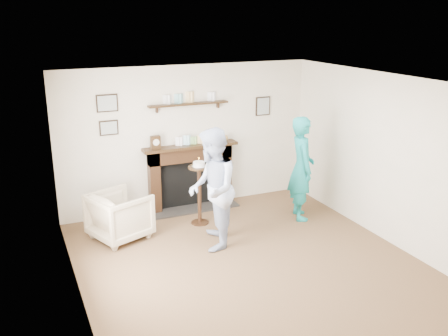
% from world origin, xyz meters
% --- Properties ---
extents(ground, '(5.00, 5.00, 0.00)m').
position_xyz_m(ground, '(0.00, 0.00, 0.00)').
color(ground, brown).
rests_on(ground, ground).
extents(room_shell, '(4.54, 5.02, 2.52)m').
position_xyz_m(room_shell, '(-0.00, 0.69, 1.62)').
color(room_shell, silver).
rests_on(room_shell, ground).
extents(armchair, '(1.03, 1.02, 0.73)m').
position_xyz_m(armchair, '(-1.44, 1.62, 0.00)').
color(armchair, tan).
rests_on(armchair, ground).
extents(man, '(0.95, 1.06, 1.78)m').
position_xyz_m(man, '(-0.25, 0.80, 0.00)').
color(man, '#C9E0FB').
rests_on(man, ground).
extents(woman, '(0.59, 0.73, 1.74)m').
position_xyz_m(woman, '(1.52, 1.22, 0.00)').
color(woman, '#1EA9AD').
rests_on(woman, ground).
extents(pedestal_table, '(0.35, 0.35, 1.12)m').
position_xyz_m(pedestal_table, '(-0.12, 1.66, 0.69)').
color(pedestal_table, black).
rests_on(pedestal_table, ground).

